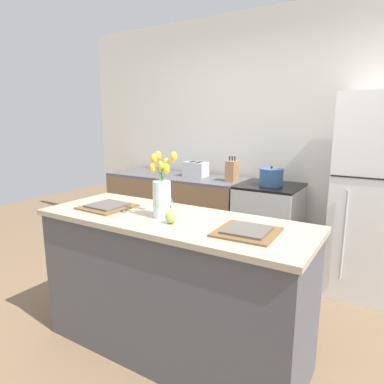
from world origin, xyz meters
name	(u,v)px	position (x,y,z in m)	size (l,w,h in m)	color
ground_plane	(173,349)	(0.00, 0.00, 0.00)	(10.00, 10.00, 0.00)	brown
back_wall	(276,138)	(0.00, 2.00, 1.35)	(5.20, 0.08, 2.70)	silver
kitchen_island	(172,286)	(0.00, 0.00, 0.47)	(1.80, 0.66, 0.94)	#4C4C51
back_counter	(176,212)	(-1.06, 1.60, 0.45)	(1.68, 0.60, 0.91)	brown
stove_range	(268,228)	(0.10, 1.60, 0.45)	(0.60, 0.61, 0.91)	#B2B5B7
refrigerator	(376,198)	(1.05, 1.60, 0.89)	(0.68, 0.67, 1.77)	white
flower_vase	(162,193)	(-0.05, -0.03, 1.10)	(0.14, 0.18, 0.42)	silver
pear_figurine	(171,216)	(0.07, -0.11, 0.99)	(0.07, 0.07, 0.11)	#9EBC47
plate_setting_left	(107,206)	(-0.53, -0.03, 0.95)	(0.34, 0.34, 0.02)	brown
plate_setting_right	(247,231)	(0.53, -0.03, 0.95)	(0.34, 0.34, 0.02)	brown
toaster	(196,169)	(-0.81, 1.65, 0.99)	(0.28, 0.18, 0.17)	#B7BABC
cooking_pot	(271,177)	(0.12, 1.57, 0.99)	(0.24, 0.24, 0.20)	#386093
knife_block	(232,171)	(-0.32, 1.58, 1.02)	(0.10, 0.14, 0.27)	#A37547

